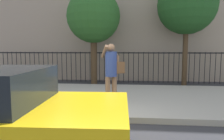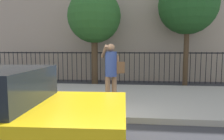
% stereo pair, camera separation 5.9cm
% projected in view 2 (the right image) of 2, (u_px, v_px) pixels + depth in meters
% --- Properties ---
extents(ground_plane, '(60.00, 60.00, 0.00)m').
position_uv_depth(ground_plane, '(77.00, 122.00, 4.85)').
color(ground_plane, '#333338').
extents(sidewalk, '(28.00, 4.40, 0.15)m').
position_uv_depth(sidewalk, '(94.00, 97.00, 7.02)').
color(sidewalk, '#B2ADA3').
rests_on(sidewalk, ground).
extents(iron_fence, '(12.03, 0.04, 1.60)m').
position_uv_depth(iron_fence, '(108.00, 63.00, 10.58)').
color(iron_fence, black).
rests_on(iron_fence, ground).
extents(pedestrian_on_phone, '(0.72, 0.55, 1.75)m').
position_uv_depth(pedestrian_on_phone, '(112.00, 69.00, 5.90)').
color(pedestrian_on_phone, '#936B4C').
rests_on(pedestrian_on_phone, sidewalk).
extents(street_tree_near, '(2.72, 2.72, 5.15)m').
position_uv_depth(street_tree_near, '(188.00, 5.00, 9.30)').
color(street_tree_near, '#4C3823').
rests_on(street_tree_near, ground).
extents(street_tree_mid, '(2.56, 2.56, 4.59)m').
position_uv_depth(street_tree_mid, '(94.00, 17.00, 9.66)').
color(street_tree_mid, '#4C3823').
rests_on(street_tree_mid, ground).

